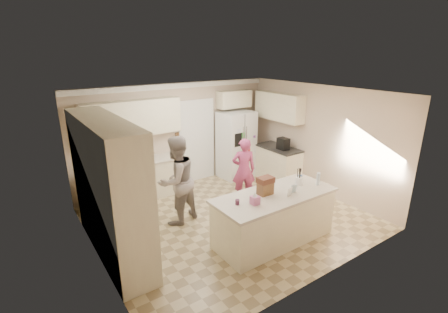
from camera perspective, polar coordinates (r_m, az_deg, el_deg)
floor at (r=6.90m, az=0.98°, el=-10.90°), size 5.20×4.60×0.02m
ceiling at (r=6.07m, az=1.12°, el=11.24°), size 5.20×4.60×0.02m
wall_back at (r=8.28m, az=-8.32°, el=3.70°), size 5.20×0.02×2.60m
wall_front at (r=4.82m, az=17.39°, el=-7.80°), size 5.20×0.02×2.60m
wall_left at (r=5.38m, az=-22.28°, el=-5.58°), size 0.02×4.60×2.60m
wall_right at (r=8.11m, az=16.24°, el=2.85°), size 0.02×4.60×2.60m
crown_back at (r=8.02m, az=-8.57°, el=12.17°), size 5.20×0.08×0.12m
pantry_bank at (r=5.67m, az=-19.55°, el=-5.42°), size 0.60×2.60×2.35m
back_base_cab at (r=7.85m, az=-14.54°, el=-4.14°), size 2.20×0.60×0.88m
back_countertop at (r=7.68m, az=-14.79°, el=-0.99°), size 2.24×0.63×0.04m
back_upper_cab at (r=7.55m, az=-15.76°, el=6.48°), size 2.20×0.35×0.80m
doorway_opening at (r=8.56m, az=-4.87°, el=2.59°), size 0.90×0.06×2.10m
doorway_casing at (r=8.53m, az=-4.75°, el=2.54°), size 1.02×0.03×2.22m
wall_frame_upper at (r=8.19m, az=-8.15°, el=5.36°), size 0.15×0.02×0.20m
wall_frame_lower at (r=8.26m, az=-8.07°, el=3.53°), size 0.15×0.02×0.20m
refrigerator at (r=8.82m, az=2.17°, el=2.09°), size 0.94×0.75×1.80m
fridge_seam at (r=8.55m, az=3.59°, el=1.54°), size 0.02×0.02×1.78m
fridge_dispenser at (r=8.34m, az=2.48°, el=2.93°), size 0.22×0.03×0.35m
fridge_handle_l at (r=8.47m, az=3.41°, el=2.44°), size 0.02×0.02×0.85m
fridge_handle_r at (r=8.53m, az=3.94°, el=2.54°), size 0.02×0.02×0.85m
over_fridge_cab at (r=8.81m, az=1.77°, el=10.07°), size 0.95×0.35×0.45m
right_base_cab at (r=8.78m, az=9.45°, el=-1.38°), size 0.60×1.20×0.88m
right_countertop at (r=8.63m, az=9.56°, el=1.49°), size 0.63×1.24×0.04m
right_upper_cab at (r=8.63m, az=9.65°, el=8.64°), size 0.35×1.50×0.70m
coffee_maker at (r=8.42m, az=10.36°, el=2.22°), size 0.22×0.28×0.30m
island_base at (r=6.06m, az=8.75°, el=-10.70°), size 2.20×0.90×0.88m
island_top at (r=5.85m, az=8.97°, el=-6.75°), size 2.28×0.96×0.05m
utensil_crock at (r=6.28m, az=13.04°, el=-4.24°), size 0.13×0.13×0.15m
tissue_box at (r=5.41m, az=5.46°, el=-7.66°), size 0.13×0.13×0.14m
tissue_plume at (r=5.36m, az=5.50°, el=-6.60°), size 0.08×0.08×0.08m
dollhouse_body at (r=5.77m, az=7.26°, el=-5.58°), size 0.26×0.18×0.22m
dollhouse_roof at (r=5.71m, az=7.33°, el=-4.11°), size 0.28×0.20×0.10m
jam_jar at (r=5.38m, az=2.36°, el=-8.02°), size 0.07×0.07×0.09m
greeting_card_a at (r=5.78m, az=11.47°, el=-6.09°), size 0.12×0.06×0.16m
greeting_card_b at (r=5.91m, az=12.15°, el=-5.57°), size 0.12×0.05×0.16m
water_bottle at (r=6.36m, az=16.23°, el=-3.79°), size 0.07×0.07×0.24m
shaker_salt at (r=6.51m, az=12.95°, el=-3.69°), size 0.05×0.05×0.09m
shaker_pepper at (r=6.56m, az=13.36°, el=-3.55°), size 0.05×0.05×0.09m
teen_boy at (r=6.48m, az=-8.32°, el=-4.18°), size 1.03×0.90×1.80m
teen_girl at (r=7.42m, az=3.48°, el=-2.36°), size 0.64×0.56×1.49m
fridge_magnets at (r=8.54m, az=3.62°, el=1.53°), size 0.76×0.02×1.44m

